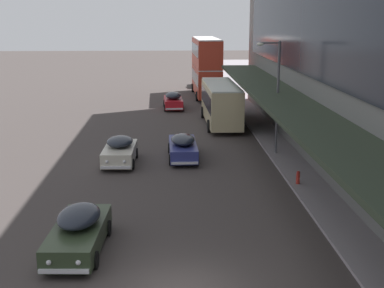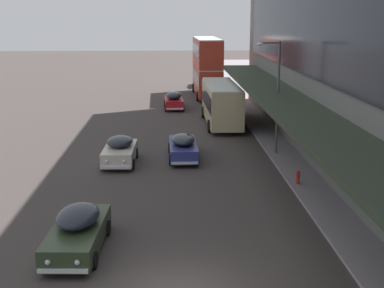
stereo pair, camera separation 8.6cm
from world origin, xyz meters
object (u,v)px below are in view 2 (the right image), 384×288
at_px(sedan_lead_near, 174,101).
at_px(fire_hydrant, 298,178).
at_px(sedan_oncoming_front, 120,151).
at_px(sedan_trailing_near, 78,230).
at_px(street_lamp, 275,89).
at_px(sedan_lead_mid, 201,80).
at_px(transit_bus_kerbside_rear, 207,65).
at_px(sedan_second_near, 183,147).
at_px(transit_bus_kerbside_front, 221,102).

distance_m(sedan_lead_near, fire_hydrant, 24.83).
bearing_deg(sedan_lead_near, sedan_oncoming_front, -100.09).
xyz_separation_m(sedan_trailing_near, street_lamp, (10.14, 13.86, 3.44)).
relative_size(sedan_lead_mid, sedan_oncoming_front, 1.07).
height_order(sedan_oncoming_front, street_lamp, street_lamp).
bearing_deg(transit_bus_kerbside_rear, sedan_second_near, -97.10).
xyz_separation_m(transit_bus_kerbside_front, street_lamp, (2.44, -9.74, 2.32)).
bearing_deg(sedan_trailing_near, transit_bus_kerbside_rear, 79.09).
height_order(sedan_lead_near, sedan_second_near, sedan_lead_near).
relative_size(sedan_oncoming_front, sedan_second_near, 0.89).
bearing_deg(sedan_lead_near, fire_hydrant, -75.26).
height_order(sedan_lead_mid, sedan_lead_near, same).
distance_m(sedan_second_near, fire_hydrant, 8.27).
height_order(transit_bus_kerbside_rear, sedan_oncoming_front, transit_bus_kerbside_rear).
height_order(transit_bus_kerbside_front, sedan_oncoming_front, transit_bus_kerbside_front).
bearing_deg(sedan_second_near, sedan_oncoming_front, -166.69).
distance_m(sedan_lead_mid, sedan_oncoming_front, 36.12).
height_order(transit_bus_kerbside_front, sedan_trailing_near, transit_bus_kerbside_front).
relative_size(sedan_lead_mid, sedan_trailing_near, 0.93).
relative_size(sedan_lead_mid, sedan_lead_near, 1.05).
xyz_separation_m(sedan_lead_mid, sedan_second_near, (-3.05, -34.55, -0.03)).
bearing_deg(transit_bus_kerbside_front, transit_bus_kerbside_rear, 90.43).
bearing_deg(sedan_trailing_near, sedan_lead_near, 82.94).
height_order(transit_bus_kerbside_front, fire_hydrant, transit_bus_kerbside_front).
distance_m(transit_bus_kerbside_rear, sedan_second_near, 26.47).
relative_size(sedan_lead_near, fire_hydrant, 6.37).
height_order(sedan_lead_near, sedan_oncoming_front, sedan_lead_near).
distance_m(transit_bus_kerbside_rear, sedan_oncoming_front, 28.08).
relative_size(transit_bus_kerbside_front, sedan_second_near, 1.88).
xyz_separation_m(transit_bus_kerbside_rear, sedan_oncoming_front, (-7.09, -27.05, -2.61)).
xyz_separation_m(sedan_lead_mid, fire_hydrant, (2.84, -40.35, -0.31)).
height_order(transit_bus_kerbside_front, sedan_lead_near, transit_bus_kerbside_front).
relative_size(transit_bus_kerbside_rear, sedan_trailing_near, 2.04).
relative_size(sedan_lead_near, street_lamp, 0.63).
distance_m(transit_bus_kerbside_rear, sedan_trailing_near, 40.11).
distance_m(sedan_second_near, sedan_trailing_near, 13.86).
height_order(sedan_lead_near, street_lamp, street_lamp).
bearing_deg(sedan_lead_mid, fire_hydrant, -85.98).
xyz_separation_m(transit_bus_kerbside_rear, street_lamp, (2.56, -25.45, 0.84)).
height_order(transit_bus_kerbside_rear, sedan_trailing_near, transit_bus_kerbside_rear).
bearing_deg(street_lamp, transit_bus_kerbside_rear, 95.75).
distance_m(sedan_trailing_near, street_lamp, 17.51).
distance_m(street_lamp, fire_hydrant, 7.50).
relative_size(street_lamp, fire_hydrant, 10.09).
relative_size(transit_bus_kerbside_front, street_lamp, 1.31).
height_order(transit_bus_kerbside_rear, sedan_lead_near, transit_bus_kerbside_rear).
relative_size(transit_bus_kerbside_rear, sedan_oncoming_front, 2.35).
bearing_deg(transit_bus_kerbside_rear, fire_hydrant, -85.30).
bearing_deg(transit_bus_kerbside_front, sedan_second_near, -107.91).
xyz_separation_m(sedan_lead_near, sedan_oncoming_front, (-3.40, -19.12, 0.00)).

